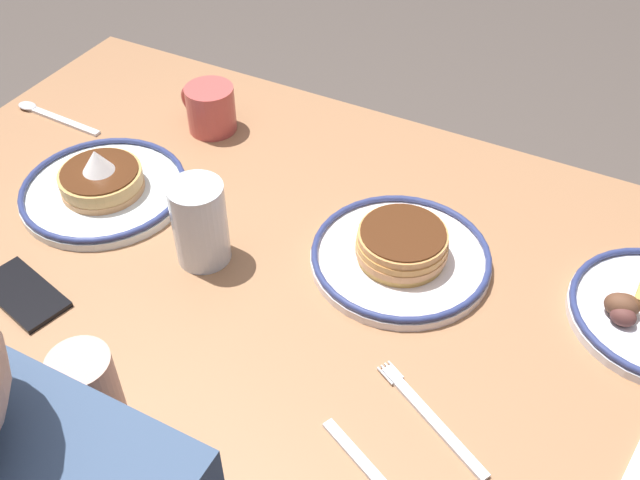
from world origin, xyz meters
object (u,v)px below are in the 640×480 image
at_px(plate_center_pancakes, 401,253).
at_px(cell_phone, 23,294).
at_px(drinking_glass, 200,227).
at_px(fork_near, 375,476).
at_px(plate_far_companion, 103,186).
at_px(fork_far, 430,417).
at_px(coffee_mug, 210,108).
at_px(tea_spoon, 47,114).

relative_size(plate_center_pancakes, cell_phone, 1.91).
bearing_deg(drinking_glass, fork_near, 150.75).
bearing_deg(cell_phone, plate_far_companion, -65.46).
bearing_deg(plate_center_pancakes, fork_far, 120.81).
bearing_deg(fork_near, cell_phone, -2.49).
distance_m(plate_far_companion, coffee_mug, 0.26).
bearing_deg(fork_near, coffee_mug, -41.90).
height_order(plate_center_pancakes, cell_phone, plate_center_pancakes).
xyz_separation_m(plate_far_companion, tea_spoon, (0.26, -0.14, -0.02)).
bearing_deg(plate_center_pancakes, drinking_glass, 24.89).
bearing_deg(coffee_mug, tea_spoon, 20.38).
bearing_deg(tea_spoon, cell_phone, 128.97).
xyz_separation_m(drinking_glass, fork_near, (-0.39, 0.22, -0.06)).
relative_size(coffee_mug, fork_far, 0.66).
bearing_deg(plate_far_companion, fork_near, 157.16).
bearing_deg(tea_spoon, fork_far, 162.01).
bearing_deg(fork_far, fork_near, 74.86).
relative_size(cell_phone, tea_spoon, 0.71).
bearing_deg(fork_near, fork_far, -105.14).
height_order(coffee_mug, fork_far, coffee_mug).
bearing_deg(drinking_glass, tea_spoon, -20.40).
bearing_deg(plate_center_pancakes, coffee_mug, -20.31).
relative_size(drinking_glass, fork_near, 0.80).
xyz_separation_m(cell_phone, fork_near, (-0.57, 0.02, -0.00)).
height_order(plate_far_companion, coffee_mug, plate_far_companion).
distance_m(plate_center_pancakes, fork_near, 0.36).
distance_m(plate_center_pancakes, coffee_mug, 0.49).
xyz_separation_m(plate_far_companion, coffee_mug, (-0.05, -0.25, 0.02)).
height_order(coffee_mug, fork_near, coffee_mug).
relative_size(plate_center_pancakes, coffee_mug, 2.28).
bearing_deg(plate_far_companion, coffee_mug, -100.86).
distance_m(plate_center_pancakes, cell_phone, 0.56).
bearing_deg(coffee_mug, fork_near, 138.10).
bearing_deg(plate_center_pancakes, plate_far_companion, 9.25).
bearing_deg(cell_phone, fork_far, -158.70).
bearing_deg(coffee_mug, cell_phone, 89.61).
xyz_separation_m(drinking_glass, fork_far, (-0.41, 0.11, -0.06)).
bearing_deg(tea_spoon, coffee_mug, -159.62).
distance_m(plate_center_pancakes, tea_spoon, 0.76).
relative_size(drinking_glass, cell_phone, 0.95).
bearing_deg(fork_far, coffee_mug, -34.21).
bearing_deg(cell_phone, drinking_glass, -120.66).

